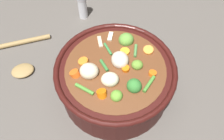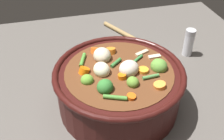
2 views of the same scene
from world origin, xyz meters
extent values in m
plane|color=#514C47|center=(0.00, 0.00, 0.00)|extent=(1.10, 1.10, 0.00)
cylinder|color=#38110F|center=(0.00, 0.00, 0.06)|extent=(0.31, 0.31, 0.11)
torus|color=#38110F|center=(0.00, 0.00, 0.11)|extent=(0.33, 0.33, 0.02)
cylinder|color=brown|center=(0.00, 0.00, 0.06)|extent=(0.27, 0.27, 0.11)
ellipsoid|color=#639C32|center=(0.02, -0.08, 0.12)|extent=(0.04, 0.04, 0.03)
ellipsoid|color=olive|center=(0.05, 0.02, 0.12)|extent=(0.03, 0.03, 0.03)
ellipsoid|color=#5D9439|center=(0.01, 0.10, 0.12)|extent=(0.05, 0.05, 0.04)
ellipsoid|color=#337831|center=(0.06, -0.05, 0.12)|extent=(0.05, 0.05, 0.04)
cylinder|color=orange|center=(0.10, 0.00, 0.11)|extent=(0.03, 0.03, 0.01)
cylinder|color=orange|center=(-0.10, -0.04, 0.12)|extent=(0.04, 0.03, 0.02)
cylinder|color=orange|center=(0.03, 0.00, 0.12)|extent=(0.03, 0.03, 0.02)
cylinder|color=orange|center=(-0.02, -0.08, 0.12)|extent=(0.04, 0.04, 0.03)
cylinder|color=orange|center=(0.02, 0.06, 0.11)|extent=(0.03, 0.03, 0.01)
cylinder|color=orange|center=(-0.08, 0.00, 0.12)|extent=(0.03, 0.03, 0.02)
cylinder|color=orange|center=(0.08, 0.07, 0.11)|extent=(0.04, 0.04, 0.02)
ellipsoid|color=beige|center=(-0.06, -0.03, 0.12)|extent=(0.05, 0.05, 0.04)
ellipsoid|color=beige|center=(-0.01, -0.04, 0.12)|extent=(0.05, 0.05, 0.04)
ellipsoid|color=beige|center=(0.01, 0.02, 0.12)|extent=(0.06, 0.07, 0.04)
cylinder|color=#357A3C|center=(-0.03, 0.06, 0.12)|extent=(0.03, 0.04, 0.01)
cylinder|color=#4B8C33|center=(-0.06, -0.08, 0.12)|extent=(0.05, 0.03, 0.01)
cylinder|color=#327333|center=(-0.03, 0.00, 0.12)|extent=(0.03, 0.04, 0.01)
cylinder|color=#4B8342|center=(0.04, 0.06, 0.12)|extent=(0.01, 0.04, 0.01)
cylinder|color=#488733|center=(0.09, -0.03, 0.12)|extent=(0.03, 0.05, 0.01)
cube|color=beige|center=(-0.06, 0.08, 0.11)|extent=(0.02, 0.04, 0.01)
cube|color=beige|center=(-0.03, 0.11, 0.11)|extent=(0.01, 0.03, 0.01)
ellipsoid|color=olive|center=(-0.29, 0.01, 0.01)|extent=(0.09, 0.08, 0.02)
cylinder|color=olive|center=(-0.35, 0.11, 0.01)|extent=(0.19, 0.11, 0.02)
cylinder|color=silver|center=(-0.17, 0.29, 0.04)|extent=(0.03, 0.03, 0.08)
camera|label=1|loc=(0.06, -0.37, 0.64)|focal=39.65mm
camera|label=2|loc=(0.50, -0.14, 0.52)|focal=43.24mm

